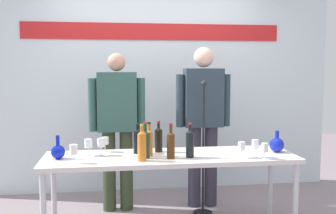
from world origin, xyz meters
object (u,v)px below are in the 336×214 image
Objects in this scene: presenter_left at (117,122)px; presenter_right at (203,116)px; decanter_blue_right at (277,144)px; wine_glass_left_3 at (73,150)px; wine_glass_right_0 at (242,146)px; decanter_blue_left at (58,151)px; wine_bottle_6 at (190,143)px; wine_bottle_5 at (171,144)px; wine_bottle_2 at (142,145)px; wine_glass_right_1 at (255,144)px; wine_bottle_3 at (149,141)px; wine_glass_left_0 at (105,141)px; display_table at (170,162)px; wine_bottle_4 at (145,143)px; wine_bottle_1 at (159,139)px; wine_glass_left_1 at (101,143)px; wine_glass_right_2 at (265,148)px; microphone_stand at (203,171)px; wine_glass_left_2 at (88,144)px.

presenter_right is at bearing 0.00° from presenter_left.
decanter_blue_right is 0.12× the size of presenter_right.
wine_glass_left_3 is 1.45m from wine_glass_right_0.
decanter_blue_left is 0.12× the size of presenter_left.
wine_bottle_6 is at bearing -52.44° from presenter_left.
wine_bottle_5 is (-0.48, -0.83, -0.14)m from presenter_right.
wine_glass_right_1 is at bearing -0.43° from wine_bottle_2.
decanter_blue_right is 0.12× the size of presenter_left.
wine_bottle_3 is 0.46m from wine_glass_left_0.
display_table is 1.30× the size of presenter_right.
wine_bottle_4 reaches higher than wine_glass_right_0.
display_table is 0.78m from wine_glass_right_1.
decanter_blue_right is 1.87m from wine_glass_left_3.
wine_glass_left_1 is (-0.54, -0.08, -0.01)m from wine_bottle_1.
decanter_blue_left is at bearing 175.01° from wine_bottle_6.
decanter_blue_right is at bearing 49.25° from wine_glass_right_2.
wine_bottle_5 is 2.20× the size of wine_glass_right_2.
wine_glass_right_0 is (0.14, -0.91, -0.16)m from presenter_right.
wine_glass_left_0 is (-1.61, 0.23, 0.03)m from decanter_blue_right.
decanter_blue_left reaches higher than display_table.
wine_bottle_2 is at bearing -13.56° from decanter_blue_left.
wine_bottle_1 is at bearing 61.69° from wine_bottle_2.
wine_glass_right_0 is 0.10× the size of microphone_stand.
decanter_blue_left is 0.27m from wine_glass_left_2.
presenter_left is 1.41m from wine_glass_right_0.
wine_bottle_2 is at bearing -129.69° from presenter_right.
wine_bottle_3 is at bearing -143.14° from microphone_stand.
wine_glass_left_0 is at bearing 160.42° from wine_glass_right_2.
wine_bottle_3 is 1.93× the size of wine_glass_right_1.
wine_bottle_2 is at bearing -146.54° from display_table.
wine_glass_left_2 is 1.28m from microphone_stand.
wine_glass_right_2 is at bearing -52.92° from wine_glass_right_1.
wine_bottle_1 is 0.93× the size of wine_bottle_2.
wine_glass_left_3 is (-1.86, -0.18, 0.04)m from decanter_blue_right.
wine_bottle_5 is (0.98, -0.11, 0.06)m from decanter_blue_left.
wine_bottle_6 is (0.63, -0.82, -0.09)m from presenter_left.
wine_glass_left_1 is at bearing 172.52° from display_table.
wine_glass_left_1 reaches higher than wine_glass_right_2.
wine_glass_left_1 is at bearing 166.51° from wine_bottle_6.
wine_bottle_6 is 2.00× the size of wine_glass_left_2.
presenter_left is 0.66m from wine_glass_left_1.
decanter_blue_left reaches higher than decanter_blue_right.
wine_glass_right_1 is at bearing -11.20° from wine_glass_left_1.
presenter_left reaches higher than wine_bottle_3.
wine_glass_left_3 reaches higher than display_table.
wine_bottle_2 is 0.27m from wine_bottle_5.
wine_bottle_3 is (-1.21, 0.01, 0.06)m from decanter_blue_right.
wine_bottle_3 is at bearing -133.07° from presenter_right.
display_table is at bearing 19.05° from wine_bottle_4.
wine_glass_right_0 is at bearing -0.31° from wine_glass_left_3.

